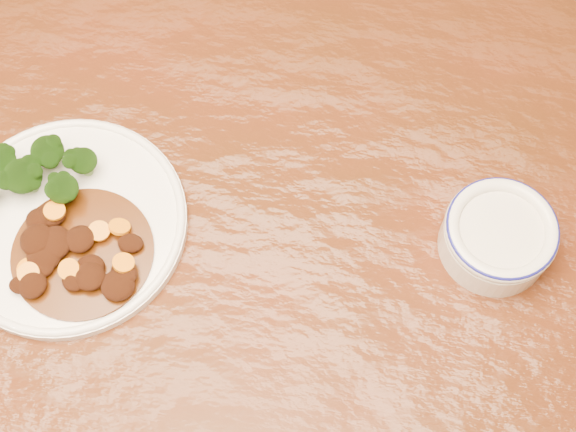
# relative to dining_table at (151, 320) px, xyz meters

# --- Properties ---
(ground) EXTENTS (4.00, 4.00, 0.00)m
(ground) POSITION_rel_dining_table_xyz_m (-0.00, 0.00, -0.67)
(ground) COLOR #482912
(ground) RESTS_ON ground
(dining_table) EXTENTS (1.53, 0.96, 0.75)m
(dining_table) POSITION_rel_dining_table_xyz_m (0.00, 0.00, 0.00)
(dining_table) COLOR #4F1E0D
(dining_table) RESTS_ON ground
(dinner_plate) EXTENTS (0.24, 0.24, 0.02)m
(dinner_plate) POSITION_rel_dining_table_xyz_m (-0.08, 0.06, 0.09)
(dinner_plate) COLOR white
(dinner_plate) RESTS_ON dining_table
(broccoli_florets) EXTENTS (0.12, 0.08, 0.04)m
(broccoli_florets) POSITION_rel_dining_table_xyz_m (-0.12, 0.10, 0.11)
(broccoli_florets) COLOR #739E52
(broccoli_florets) RESTS_ON dinner_plate
(mince_stew) EXTENTS (0.14, 0.14, 0.02)m
(mince_stew) POSITION_rel_dining_table_xyz_m (-0.07, 0.03, 0.10)
(mince_stew) COLOR #451E07
(mince_stew) RESTS_ON dinner_plate
(dip_bowl) EXTENTS (0.11, 0.11, 0.05)m
(dip_bowl) POSITION_rel_dining_table_xyz_m (0.34, 0.09, 0.11)
(dip_bowl) COLOR silver
(dip_bowl) RESTS_ON dining_table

